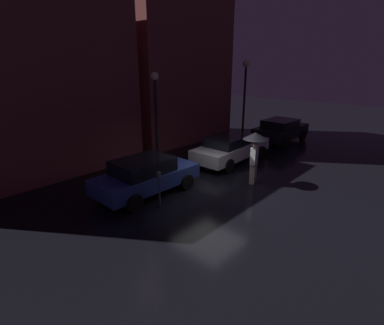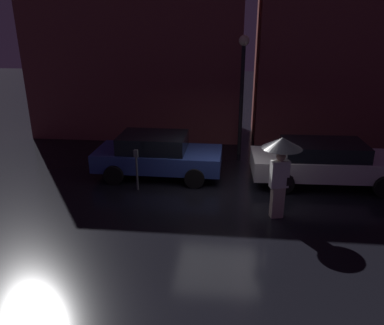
{
  "view_description": "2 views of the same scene",
  "coord_description": "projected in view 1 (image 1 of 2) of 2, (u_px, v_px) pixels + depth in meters",
  "views": [
    {
      "loc": [
        -8.64,
        -6.86,
        4.75
      ],
      "look_at": [
        -0.8,
        0.26,
        1.18
      ],
      "focal_mm": 28.0,
      "sensor_mm": 36.0,
      "label": 1
    },
    {
      "loc": [
        0.2,
        -9.79,
        4.72
      ],
      "look_at": [
        -0.81,
        0.21,
        0.95
      ],
      "focal_mm": 35.0,
      "sensor_mm": 36.0,
      "label": 2
    }
  ],
  "objects": [
    {
      "name": "parked_car_black",
      "position": [
        281.0,
        130.0,
        18.48
      ],
      "size": [
        3.98,
        2.06,
        1.42
      ],
      "rotation": [
        0.0,
        0.0,
        -0.02
      ],
      "color": "black",
      "rests_on": "ground"
    },
    {
      "name": "building_facade_right",
      "position": [
        178.0,
        52.0,
        17.76
      ],
      "size": [
        7.06,
        3.0,
        10.63
      ],
      "color": "brown",
      "rests_on": "ground"
    },
    {
      "name": "building_facade_left",
      "position": [
        30.0,
        86.0,
        12.21
      ],
      "size": [
        8.88,
        3.0,
        7.62
      ],
      "color": "brown",
      "rests_on": "ground"
    },
    {
      "name": "street_lamp_near",
      "position": [
        156.0,
        106.0,
        13.94
      ],
      "size": [
        0.37,
        0.37,
        4.32
      ],
      "color": "black",
      "rests_on": "ground"
    },
    {
      "name": "parked_car_blue",
      "position": [
        146.0,
        175.0,
        11.19
      ],
      "size": [
        4.07,
        1.94,
        1.39
      ],
      "rotation": [
        0.0,
        0.0,
        -0.01
      ],
      "color": "navy",
      "rests_on": "ground"
    },
    {
      "name": "parking_meter",
      "position": [
        159.0,
        185.0,
        10.14
      ],
      "size": [
        0.12,
        0.1,
        1.26
      ],
      "color": "#4C5154",
      "rests_on": "ground"
    },
    {
      "name": "parked_car_white",
      "position": [
        231.0,
        148.0,
        14.81
      ],
      "size": [
        4.67,
        1.92,
        1.35
      ],
      "rotation": [
        0.0,
        0.0,
        0.03
      ],
      "color": "silver",
      "rests_on": "ground"
    },
    {
      "name": "ground_plane",
      "position": [
        210.0,
        187.0,
        11.95
      ],
      "size": [
        60.0,
        60.0,
        0.0
      ],
      "primitive_type": "plane",
      "color": "black"
    },
    {
      "name": "pedestrian_with_umbrella",
      "position": [
        255.0,
        145.0,
        11.83
      ],
      "size": [
        0.99,
        0.99,
        2.14
      ],
      "rotation": [
        0.0,
        0.0,
        3.39
      ],
      "color": "beige",
      "rests_on": "ground"
    },
    {
      "name": "street_lamp_far",
      "position": [
        245.0,
        83.0,
        18.85
      ],
      "size": [
        0.46,
        0.46,
        4.89
      ],
      "color": "black",
      "rests_on": "ground"
    }
  ]
}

